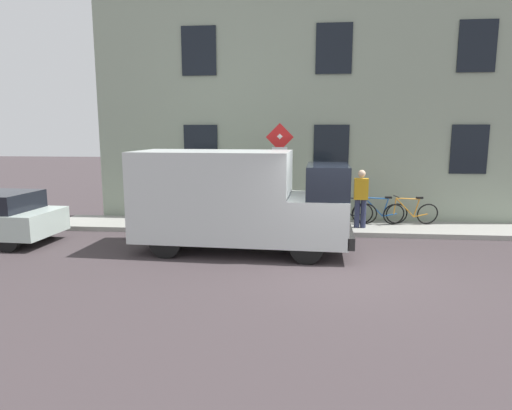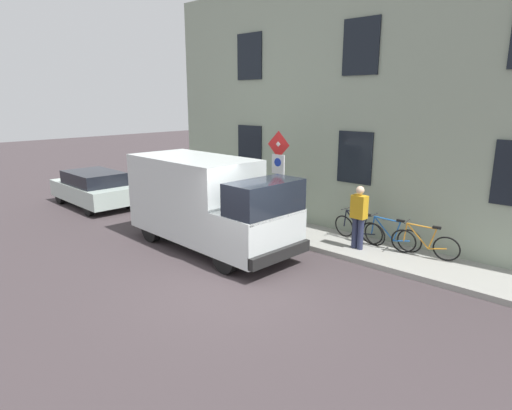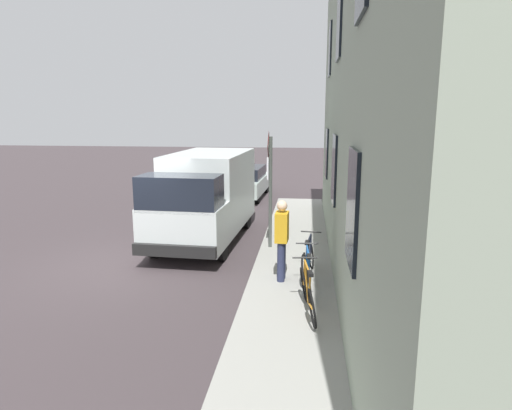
{
  "view_description": "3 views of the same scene",
  "coord_description": "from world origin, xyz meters",
  "views": [
    {
      "loc": [
        -9.43,
        0.99,
        2.99
      ],
      "look_at": [
        2.79,
        2.19,
        0.92
      ],
      "focal_mm": 31.04,
      "sensor_mm": 36.0,
      "label": 1
    },
    {
      "loc": [
        -6.28,
        -6.31,
        4.07
      ],
      "look_at": [
        2.77,
        2.03,
        1.04
      ],
      "focal_mm": 30.24,
      "sensor_mm": 36.0,
      "label": 2
    },
    {
      "loc": [
        4.21,
        -9.86,
        3.59
      ],
      "look_at": [
        2.98,
        0.66,
        1.45
      ],
      "focal_mm": 31.38,
      "sensor_mm": 36.0,
      "label": 3
    }
  ],
  "objects": [
    {
      "name": "ground_plane",
      "position": [
        0.0,
        0.0,
        0.0
      ],
      "size": [
        80.0,
        80.0,
        0.0
      ],
      "primitive_type": "plane",
      "color": "#3C3336"
    },
    {
      "name": "sidewalk_slab",
      "position": [
        3.91,
        0.0,
        0.07
      ],
      "size": [
        1.8,
        17.23,
        0.14
      ],
      "primitive_type": "cube",
      "color": "gray",
      "rests_on": "ground_plane"
    },
    {
      "name": "building_facade",
      "position": [
        5.15,
        0.0,
        3.79
      ],
      "size": [
        0.75,
        15.23,
        7.58
      ],
      "color": "gray",
      "rests_on": "ground_plane"
    },
    {
      "name": "sign_post_stacked",
      "position": [
        3.22,
        1.56,
        2.12
      ],
      "size": [
        0.15,
        0.56,
        2.94
      ],
      "color": "#474C47",
      "rests_on": "sidewalk_slab"
    },
    {
      "name": "delivery_van",
      "position": [
        1.31,
        2.52,
        1.33
      ],
      "size": [
        2.25,
        5.42,
        2.5
      ],
      "rotation": [
        0.0,
        0.0,
        4.66
      ],
      "color": "silver",
      "rests_on": "ground_plane"
    },
    {
      "name": "parked_hatchback",
      "position": [
        1.45,
        9.4,
        0.73
      ],
      "size": [
        1.93,
        4.08,
        1.38
      ],
      "rotation": [
        0.0,
        0.0,
        1.52
      ],
      "color": "#B0C1B8",
      "rests_on": "ground_plane"
    },
    {
      "name": "bicycle_orange",
      "position": [
        4.26,
        -2.42,
        0.51
      ],
      "size": [
        0.48,
        1.71,
        0.89
      ],
      "rotation": [
        0.0,
        0.0,
        1.71
      ],
      "color": "black",
      "rests_on": "sidewalk_slab"
    },
    {
      "name": "bicycle_blue",
      "position": [
        4.26,
        -1.49,
        0.51
      ],
      "size": [
        0.46,
        1.72,
        0.89
      ],
      "rotation": [
        0.0,
        0.0,
        1.63
      ],
      "color": "black",
      "rests_on": "sidewalk_slab"
    },
    {
      "name": "bicycle_black",
      "position": [
        4.26,
        -0.55,
        0.51
      ],
      "size": [
        0.46,
        1.71,
        0.89
      ],
      "rotation": [
        0.0,
        0.0,
        1.45
      ],
      "color": "black",
      "rests_on": "sidewalk_slab"
    },
    {
      "name": "pedestrian",
      "position": [
        3.7,
        -0.83,
        1.07
      ],
      "size": [
        0.28,
        0.41,
        1.72
      ],
      "rotation": [
        0.0,
        0.0,
        6.23
      ],
      "color": "#262B47",
      "rests_on": "sidewalk_slab"
    }
  ]
}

